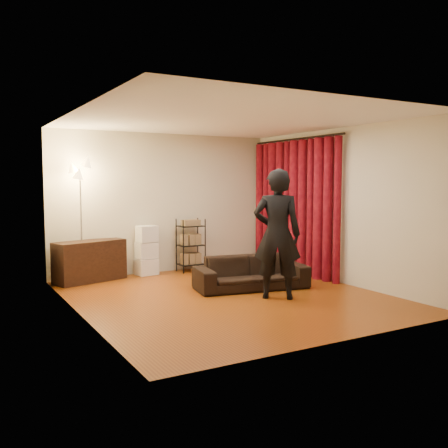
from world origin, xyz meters
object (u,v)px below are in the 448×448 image
media_cabinet (90,261)px  storage_boxes (147,250)px  floor_lamp (81,223)px  sofa (251,273)px  person (277,234)px  wire_shelf (191,245)px

media_cabinet → storage_boxes: storage_boxes is taller
floor_lamp → media_cabinet: bearing=30.5°
sofa → person: 1.04m
media_cabinet → wire_shelf: size_ratio=1.20×
storage_boxes → floor_lamp: floor_lamp is taller
person → wire_shelf: bearing=-49.6°
wire_shelf → media_cabinet: bearing=-174.8°
sofa → floor_lamp: 3.07m
sofa → person: (-0.02, -0.75, 0.71)m
wire_shelf → floor_lamp: size_ratio=0.49×
person → wire_shelf: size_ratio=1.89×
sofa → floor_lamp: bearing=152.0°
sofa → person: bearing=-81.4°
media_cabinet → floor_lamp: bearing=-165.8°
sofa → wire_shelf: wire_shelf is taller
media_cabinet → wire_shelf: wire_shelf is taller
sofa → media_cabinet: 2.90m
media_cabinet → wire_shelf: (1.99, 0.00, 0.16)m
person → storage_boxes: 3.00m
wire_shelf → floor_lamp: bearing=-172.2°
storage_boxes → wire_shelf: size_ratio=0.90×
media_cabinet → floor_lamp: (-0.16, -0.09, 0.70)m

